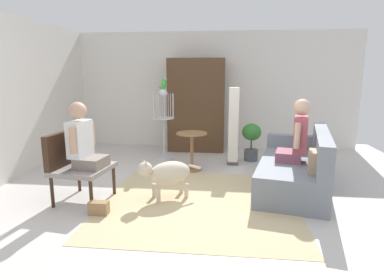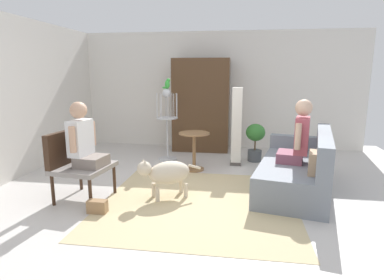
# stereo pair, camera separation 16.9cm
# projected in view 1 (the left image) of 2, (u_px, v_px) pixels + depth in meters

# --- Properties ---
(ground_plane) EXTENTS (7.45, 7.45, 0.00)m
(ground_plane) POSITION_uv_depth(u_px,v_px,m) (195.00, 196.00, 4.42)
(ground_plane) COLOR beige
(back_wall) EXTENTS (6.46, 0.12, 2.55)m
(back_wall) POSITION_uv_depth(u_px,v_px,m) (210.00, 90.00, 7.25)
(back_wall) COLOR silver
(back_wall) RESTS_ON ground
(area_rug) EXTENTS (2.49, 2.49, 0.01)m
(area_rug) POSITION_uv_depth(u_px,v_px,m) (200.00, 202.00, 4.22)
(area_rug) COLOR #C6B284
(area_rug) RESTS_ON ground
(couch) EXTENTS (1.30, 2.06, 0.86)m
(couch) POSITION_uv_depth(u_px,v_px,m) (297.00, 169.00, 4.66)
(couch) COLOR slate
(couch) RESTS_ON ground
(armchair) EXTENTS (0.72, 0.77, 0.91)m
(armchair) POSITION_uv_depth(u_px,v_px,m) (74.00, 161.00, 4.21)
(armchair) COLOR #382316
(armchair) RESTS_ON ground
(person_on_couch) EXTENTS (0.48, 0.56, 0.89)m
(person_on_couch) POSITION_uv_depth(u_px,v_px,m) (297.00, 136.00, 4.54)
(person_on_couch) COLOR #874A5E
(person_on_armchair) EXTENTS (0.45, 0.52, 0.84)m
(person_on_armchair) POSITION_uv_depth(u_px,v_px,m) (83.00, 141.00, 4.12)
(person_on_armchair) COLOR gray
(round_end_table) EXTENTS (0.53, 0.53, 0.66)m
(round_end_table) POSITION_uv_depth(u_px,v_px,m) (192.00, 147.00, 5.55)
(round_end_table) COLOR olive
(round_end_table) RESTS_ON ground
(dog) EXTENTS (0.79, 0.55, 0.57)m
(dog) POSITION_uv_depth(u_px,v_px,m) (167.00, 173.00, 4.30)
(dog) COLOR beige
(dog) RESTS_ON ground
(bird_cage_stand) EXTENTS (0.41, 0.41, 1.37)m
(bird_cage_stand) POSITION_uv_depth(u_px,v_px,m) (164.00, 123.00, 6.15)
(bird_cage_stand) COLOR silver
(bird_cage_stand) RESTS_ON ground
(parrot) EXTENTS (0.17, 0.10, 0.19)m
(parrot) POSITION_uv_depth(u_px,v_px,m) (164.00, 84.00, 5.99)
(parrot) COLOR green
(parrot) RESTS_ON bird_cage_stand
(potted_plant) EXTENTS (0.36, 0.36, 0.72)m
(potted_plant) POSITION_uv_depth(u_px,v_px,m) (251.00, 138.00, 6.16)
(potted_plant) COLOR #4C5156
(potted_plant) RESTS_ON ground
(column_lamp) EXTENTS (0.20, 0.20, 1.41)m
(column_lamp) POSITION_uv_depth(u_px,v_px,m) (233.00, 127.00, 5.85)
(column_lamp) COLOR #4C4742
(column_lamp) RESTS_ON ground
(armoire_cabinet) EXTENTS (1.19, 0.56, 1.96)m
(armoire_cabinet) POSITION_uv_depth(u_px,v_px,m) (197.00, 105.00, 6.93)
(armoire_cabinet) COLOR #4C331E
(armoire_cabinet) RESTS_ON ground
(handbag) EXTENTS (0.23, 0.12, 0.16)m
(handbag) POSITION_uv_depth(u_px,v_px,m) (99.00, 208.00, 3.84)
(handbag) COLOR #99724C
(handbag) RESTS_ON ground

